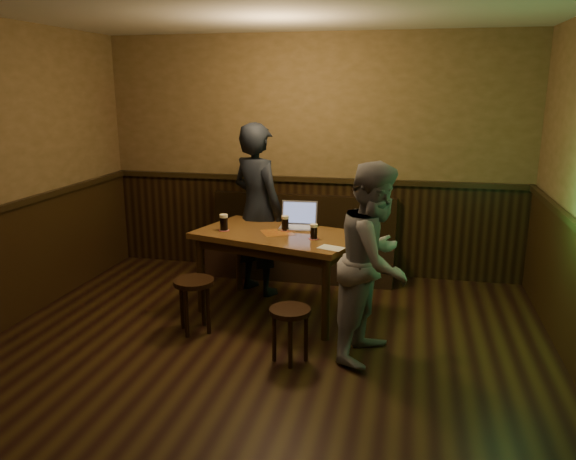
# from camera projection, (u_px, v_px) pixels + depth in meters

# --- Properties ---
(room) EXTENTS (5.04, 6.04, 2.84)m
(room) POSITION_uv_depth(u_px,v_px,m) (244.00, 230.00, 4.04)
(room) COLOR black
(room) RESTS_ON ground
(bench) EXTENTS (2.20, 0.50, 0.95)m
(bench) POSITION_uv_depth(u_px,v_px,m) (301.00, 250.00, 6.67)
(bench) COLOR black
(bench) RESTS_ON ground
(pub_table) EXTENTS (1.72, 1.26, 0.83)m
(pub_table) POSITION_uv_depth(u_px,v_px,m) (278.00, 243.00, 5.47)
(pub_table) COLOR brown
(pub_table) RESTS_ON ground
(stool_left) EXTENTS (0.43, 0.43, 0.50)m
(stool_left) POSITION_uv_depth(u_px,v_px,m) (194.00, 290.00, 5.11)
(stool_left) COLOR black
(stool_left) RESTS_ON ground
(stool_right) EXTENTS (0.41, 0.41, 0.46)m
(stool_right) POSITION_uv_depth(u_px,v_px,m) (290.00, 319.00, 4.55)
(stool_right) COLOR black
(stool_right) RESTS_ON ground
(pint_left) EXTENTS (0.11, 0.11, 0.16)m
(pint_left) POSITION_uv_depth(u_px,v_px,m) (224.00, 222.00, 5.51)
(pint_left) COLOR #AB1529
(pint_left) RESTS_ON pub_table
(pint_mid) EXTENTS (0.10, 0.10, 0.15)m
(pint_mid) POSITION_uv_depth(u_px,v_px,m) (285.00, 223.00, 5.50)
(pint_mid) COLOR #AB1529
(pint_mid) RESTS_ON pub_table
(pint_right) EXTENTS (0.09, 0.09, 0.14)m
(pint_right) POSITION_uv_depth(u_px,v_px,m) (314.00, 231.00, 5.20)
(pint_right) COLOR #AB1529
(pint_right) RESTS_ON pub_table
(laptop) EXTENTS (0.38, 0.31, 0.26)m
(laptop) POSITION_uv_depth(u_px,v_px,m) (298.00, 221.00, 5.63)
(laptop) COLOR silver
(laptop) RESTS_ON pub_table
(menu) EXTENTS (0.26, 0.21, 0.00)m
(menu) POSITION_uv_depth(u_px,v_px,m) (331.00, 248.00, 4.92)
(menu) COLOR silver
(menu) RESTS_ON pub_table
(person_suit) EXTENTS (0.80, 0.73, 1.85)m
(person_suit) POSITION_uv_depth(u_px,v_px,m) (258.00, 209.00, 6.01)
(person_suit) COLOR black
(person_suit) RESTS_ON ground
(person_grey) EXTENTS (0.82, 0.94, 1.64)m
(person_grey) POSITION_uv_depth(u_px,v_px,m) (375.00, 262.00, 4.56)
(person_grey) COLOR gray
(person_grey) RESTS_ON ground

